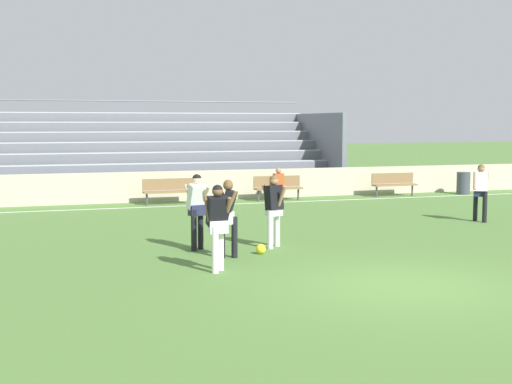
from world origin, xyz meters
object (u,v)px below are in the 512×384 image
object	(u,v)px
bleacher_stand	(109,151)
player_dark_challenging	(218,220)
trash_bin	(463,183)
player_dark_dropping_back	(274,205)
player_white_pressing_high	(481,188)
player_dark_wide_left	(228,212)
bench_centre_sideline	(278,186)
player_white_deep_cover	(197,205)
spectator_seated	(279,182)
bench_near_wall_gap	(169,189)
soccer_ball	(261,249)
bench_far_left	(394,182)

from	to	relation	value
bleacher_stand	player_dark_challenging	size ratio (longest dim) A/B	11.03
trash_bin	player_dark_dropping_back	distance (m)	14.52
player_dark_challenging	player_white_pressing_high	xyz separation A→B (m)	(9.00, 4.29, -0.01)
player_dark_wide_left	player_dark_challenging	distance (m)	1.40
bench_centre_sideline	player_white_deep_cover	world-z (taller)	player_white_deep_cover
spectator_seated	player_white_pressing_high	world-z (taller)	player_white_pressing_high
bleacher_stand	spectator_seated	distance (m)	7.39
player_white_deep_cover	player_white_pressing_high	size ratio (longest dim) A/B	1.03
player_white_pressing_high	player_dark_challenging	bearing A→B (deg)	-154.49
player_white_pressing_high	player_dark_wide_left	bearing A→B (deg)	-160.30
trash_bin	player_dark_challenging	size ratio (longest dim) A/B	0.53
bench_near_wall_gap	player_dark_wide_left	bearing A→B (deg)	-94.08
bench_near_wall_gap	player_dark_dropping_back	bearing A→B (deg)	-86.20
player_white_deep_cover	soccer_ball	size ratio (longest dim) A/B	7.77
trash_bin	player_dark_challenging	distance (m)	17.37
bench_near_wall_gap	bleacher_stand	bearing A→B (deg)	107.78
player_white_deep_cover	trash_bin	bearing A→B (deg)	34.19
bench_far_left	soccer_ball	size ratio (longest dim) A/B	8.18
player_dark_dropping_back	player_dark_challenging	xyz separation A→B (m)	(-1.91, -2.16, 0.01)
bench_far_left	trash_bin	xyz separation A→B (m)	(3.06, -0.14, -0.10)
bleacher_stand	soccer_ball	world-z (taller)	bleacher_stand
player_white_deep_cover	player_dark_wide_left	bearing A→B (deg)	-69.77
player_dark_dropping_back	player_white_deep_cover	distance (m)	1.76
bench_centre_sideline	player_dark_wide_left	size ratio (longest dim) A/B	1.08
bench_centre_sideline	player_dark_challenging	bearing A→B (deg)	-115.20
player_dark_wide_left	spectator_seated	bearing A→B (deg)	64.41
player_dark_challenging	spectator_seated	bearing A→B (deg)	64.57
player_dark_challenging	player_white_pressing_high	bearing A→B (deg)	25.51
trash_bin	spectator_seated	bearing A→B (deg)	179.81
bench_near_wall_gap	spectator_seated	distance (m)	4.07
bench_far_left	player_dark_dropping_back	xyz separation A→B (m)	(-8.25, -9.23, 0.44)
soccer_ball	player_dark_dropping_back	bearing A→B (deg)	51.57
bench_centre_sideline	spectator_seated	xyz separation A→B (m)	(0.00, -0.12, 0.16)
trash_bin	player_white_pressing_high	distance (m)	8.16
bench_far_left	spectator_seated	distance (m)	4.80
bench_near_wall_gap	player_white_pressing_high	distance (m)	10.48
player_dark_wide_left	bench_near_wall_gap	bearing A→B (deg)	85.92
bleacher_stand	bench_far_left	bearing A→B (deg)	-24.16
bench_near_wall_gap	trash_bin	bearing A→B (deg)	-0.69
spectator_seated	player_dark_dropping_back	xyz separation A→B (m)	(-3.45, -9.12, 0.29)
bench_centre_sideline	player_dark_challenging	distance (m)	12.60
player_dark_dropping_back	soccer_ball	world-z (taller)	player_dark_dropping_back
spectator_seated	player_dark_dropping_back	size ratio (longest dim) A/B	0.73
player_dark_dropping_back	soccer_ball	distance (m)	1.24
player_dark_dropping_back	player_dark_challenging	world-z (taller)	player_dark_challenging
trash_bin	spectator_seated	xyz separation A→B (m)	(-7.86, 0.03, 0.26)
spectator_seated	player_dark_dropping_back	distance (m)	9.75
bench_near_wall_gap	trash_bin	world-z (taller)	bench_near_wall_gap
bench_centre_sideline	bench_far_left	bearing A→B (deg)	0.00
player_dark_challenging	soccer_ball	bearing A→B (deg)	47.16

